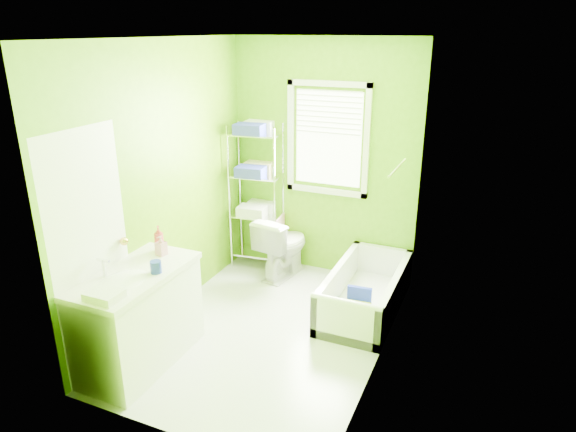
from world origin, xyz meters
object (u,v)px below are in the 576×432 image
at_px(vanity, 138,316).
at_px(bathtub, 364,297).
at_px(wire_shelf_unit, 257,180).
at_px(toilet, 283,246).

bearing_deg(vanity, bathtub, 46.09).
bearing_deg(vanity, wire_shelf_unit, 88.62).
distance_m(bathtub, toilet, 1.16).
distance_m(bathtub, vanity, 2.19).
distance_m(bathtub, wire_shelf_unit, 1.80).
distance_m(vanity, wire_shelf_unit, 2.20).
bearing_deg(wire_shelf_unit, toilet, -22.12).
bearing_deg(bathtub, wire_shelf_unit, 158.92).
bearing_deg(bathtub, toilet, 159.29).
height_order(bathtub, vanity, vanity).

